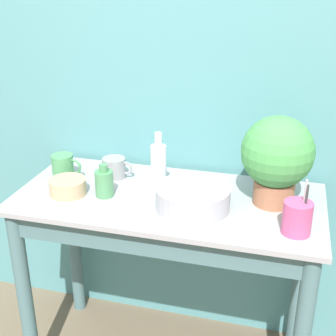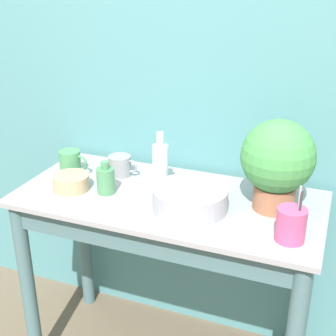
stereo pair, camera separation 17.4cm
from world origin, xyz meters
name	(u,v)px [view 1 (the left image)]	position (x,y,z in m)	size (l,w,h in m)	color
wall_back	(189,80)	(0.00, 0.61, 1.20)	(6.00, 0.05, 2.40)	teal
counter_table	(167,242)	(0.00, 0.25, 0.63)	(1.17, 0.55, 0.82)	slate
potted_plant	(277,156)	(0.39, 0.33, 1.01)	(0.26, 0.26, 0.33)	#A36647
bowl_wash_large	(193,198)	(0.11, 0.22, 0.86)	(0.27, 0.27, 0.08)	#A8A8B2
bottle_tall	(158,167)	(-0.05, 0.33, 0.92)	(0.06, 0.06, 0.24)	white
bottle_short	(104,183)	(-0.24, 0.22, 0.88)	(0.07, 0.07, 0.13)	#4C8C59
mug_green	(63,167)	(-0.46, 0.33, 0.87)	(0.13, 0.09, 0.10)	#4C935B
mug_grey	(115,168)	(-0.26, 0.40, 0.86)	(0.13, 0.10, 0.08)	gray
bowl_small_tan	(68,187)	(-0.38, 0.20, 0.85)	(0.14, 0.14, 0.06)	tan
utensil_cup	(297,218)	(0.48, 0.13, 0.88)	(0.10, 0.10, 0.19)	#CC4C7F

